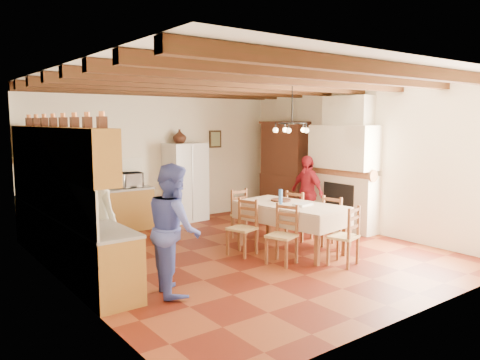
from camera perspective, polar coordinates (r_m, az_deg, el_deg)
name	(u,v)px	position (r m, az deg, el deg)	size (l,w,h in m)	color
floor	(246,254)	(8.23, 0.71, -9.00)	(6.00, 6.50, 0.02)	#50160B
ceiling	(246,77)	(7.93, 0.74, 12.44)	(6.00, 6.50, 0.02)	white
wall_back	(157,156)	(10.70, -10.03, 2.88)	(6.00, 0.02, 3.00)	#F5F0CC
wall_front	(420,190)	(5.74, 21.06, -1.16)	(6.00, 0.02, 3.00)	#F5F0CC
wall_left	(65,181)	(6.56, -20.57, -0.15)	(0.02, 6.50, 3.00)	#F5F0CC
wall_right	(360,159)	(10.06, 14.43, 2.49)	(0.02, 6.50, 3.00)	#F5F0CC
ceiling_beams	(246,83)	(7.93, 0.74, 11.72)	(6.00, 6.30, 0.16)	#36240F
lower_cabinets_left	(68,241)	(7.83, -20.24, -6.97)	(0.60, 4.30, 0.86)	brown
lower_cabinets_back	(97,213)	(9.94, -17.07, -3.88)	(2.30, 0.60, 0.86)	brown
countertop_left	(67,212)	(7.73, -20.38, -3.73)	(0.62, 4.30, 0.04)	gray
countertop_back	(96,191)	(9.87, -17.17, -1.31)	(2.34, 0.62, 0.04)	gray
backsplash_left	(46,194)	(7.61, -22.54, -1.56)	(0.03, 4.30, 0.60)	silver
backsplash_back	(90,174)	(10.10, -17.79, 0.68)	(2.30, 0.03, 0.60)	silver
upper_cabinets	(55,150)	(7.58, -21.61, 3.40)	(0.35, 4.20, 0.70)	brown
fireplace	(343,164)	(9.97, 12.48, 1.93)	(0.56, 1.60, 2.80)	beige
wall_picture	(215,139)	(11.44, -3.04, 5.01)	(0.34, 0.03, 0.42)	#322617
refrigerator	(184,182)	(10.83, -6.84, -0.24)	(0.89, 0.73, 1.79)	white
hutch	(285,169)	(11.28, 5.51, 1.33)	(0.53, 1.25, 2.28)	#351C10
dining_table	(291,209)	(8.29, 6.20, -3.48)	(1.25, 2.05, 0.84)	beige
chandelier	(292,123)	(8.14, 6.34, 6.90)	(0.47, 0.47, 0.03)	black
chair_left_near	(282,235)	(7.56, 5.10, -6.65)	(0.42, 0.40, 0.96)	brown
chair_left_far	(242,227)	(8.02, 0.25, -5.81)	(0.42, 0.40, 0.96)	brown
chair_right_near	(337,221)	(8.68, 11.71, -4.97)	(0.42, 0.40, 0.96)	brown
chair_right_far	(299,215)	(9.15, 7.22, -4.25)	(0.42, 0.40, 0.96)	brown
chair_end_near	(343,235)	(7.66, 12.48, -6.61)	(0.42, 0.40, 0.96)	brown
chair_end_far	(245,214)	(9.14, 0.60, -4.19)	(0.42, 0.40, 0.96)	brown
person_man	(102,222)	(7.06, -16.43, -4.99)	(0.61, 0.40, 1.66)	silver
person_woman_blue	(174,229)	(6.29, -8.06, -5.88)	(0.85, 0.66, 1.74)	#4651A9
person_woman_red	(307,192)	(10.04, 8.14, -1.48)	(0.92, 0.38, 1.57)	#A71C2A
microwave	(128,180)	(10.10, -13.45, 0.00)	(0.56, 0.38, 0.31)	silver
fridge_vase	(180,136)	(10.70, -7.37, 5.31)	(0.30, 0.30, 0.31)	#351C10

